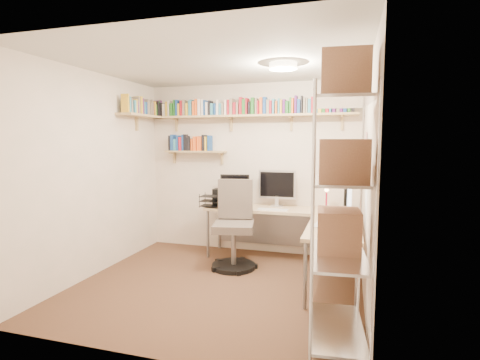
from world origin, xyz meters
name	(u,v)px	position (x,y,z in m)	size (l,w,h in m)	color
ground	(217,286)	(0.00, 0.00, 0.00)	(3.20, 3.20, 0.00)	#49291F
room_shell	(217,151)	(0.00, 0.00, 1.55)	(3.24, 3.04, 2.52)	#F4DBC7
wall_shelves	(219,116)	(-0.43, 1.30, 2.03)	(3.12, 1.09, 0.80)	tan
corner_desk	(277,212)	(0.51, 0.97, 0.71)	(2.18, 1.87, 1.25)	beige
office_chair	(234,231)	(-0.01, 0.70, 0.48)	(0.61, 0.62, 1.15)	black
wire_rack	(341,174)	(1.36, -0.95, 1.40)	(0.51, 0.93, 2.29)	silver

